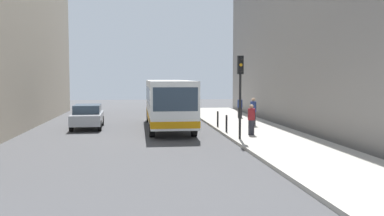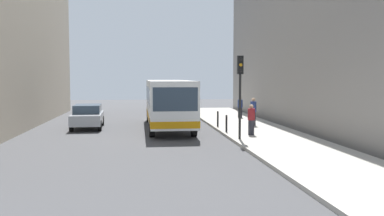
{
  "view_description": "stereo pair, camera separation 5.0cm",
  "coord_description": "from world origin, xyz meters",
  "px_view_note": "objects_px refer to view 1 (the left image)",
  "views": [
    {
      "loc": [
        -1.39,
        -22.75,
        3.19
      ],
      "look_at": [
        1.68,
        2.23,
        1.41
      ],
      "focal_mm": 40.5,
      "sensor_mm": 36.0,
      "label": 1
    },
    {
      "loc": [
        -1.34,
        -22.76,
        3.19
      ],
      "look_at": [
        1.68,
        2.23,
        1.41
      ],
      "focal_mm": 40.5,
      "sensor_mm": 36.0,
      "label": 2
    }
  ],
  "objects_px": {
    "pedestrian_mid_sidewalk": "(253,112)",
    "bus": "(168,101)",
    "pedestrian_near_signal": "(251,120)",
    "traffic_light": "(240,81)",
    "pedestrian_far_sidewalk": "(240,107)",
    "car_beside_bus": "(88,116)",
    "bollard_mid": "(218,119)",
    "bollard_near": "(226,123)"
  },
  "relations": [
    {
      "from": "bollard_near",
      "to": "pedestrian_mid_sidewalk",
      "type": "xyz_separation_m",
      "value": [
        2.3,
        2.88,
        0.41
      ]
    },
    {
      "from": "car_beside_bus",
      "to": "pedestrian_near_signal",
      "type": "bearing_deg",
      "value": 147.35
    },
    {
      "from": "car_beside_bus",
      "to": "traffic_light",
      "type": "bearing_deg",
      "value": 138.04
    },
    {
      "from": "pedestrian_near_signal",
      "to": "pedestrian_far_sidewalk",
      "type": "distance_m",
      "value": 9.82
    },
    {
      "from": "pedestrian_near_signal",
      "to": "pedestrian_mid_sidewalk",
      "type": "xyz_separation_m",
      "value": [
        1.24,
        4.26,
        0.08
      ]
    },
    {
      "from": "pedestrian_far_sidewalk",
      "to": "bollard_near",
      "type": "bearing_deg",
      "value": 9.89
    },
    {
      "from": "pedestrian_mid_sidewalk",
      "to": "bus",
      "type": "bearing_deg",
      "value": 50.23
    },
    {
      "from": "traffic_light",
      "to": "bollard_near",
      "type": "relative_size",
      "value": 4.32
    },
    {
      "from": "bollard_near",
      "to": "pedestrian_near_signal",
      "type": "xyz_separation_m",
      "value": [
        1.06,
        -1.37,
        0.33
      ]
    },
    {
      "from": "car_beside_bus",
      "to": "bollard_near",
      "type": "distance_m",
      "value": 9.02
    },
    {
      "from": "car_beside_bus",
      "to": "pedestrian_mid_sidewalk",
      "type": "height_order",
      "value": "pedestrian_mid_sidewalk"
    },
    {
      "from": "traffic_light",
      "to": "bollard_mid",
      "type": "relative_size",
      "value": 4.32
    },
    {
      "from": "pedestrian_mid_sidewalk",
      "to": "car_beside_bus",
      "type": "bearing_deg",
      "value": 50.42
    },
    {
      "from": "bus",
      "to": "bollard_near",
      "type": "bearing_deg",
      "value": 130.85
    },
    {
      "from": "pedestrian_near_signal",
      "to": "bus",
      "type": "bearing_deg",
      "value": -143.47
    },
    {
      "from": "car_beside_bus",
      "to": "pedestrian_near_signal",
      "type": "relative_size",
      "value": 2.76
    },
    {
      "from": "bollard_near",
      "to": "car_beside_bus",
      "type": "bearing_deg",
      "value": 153.35
    },
    {
      "from": "traffic_light",
      "to": "bollard_mid",
      "type": "bearing_deg",
      "value": 91.04
    },
    {
      "from": "car_beside_bus",
      "to": "bollard_mid",
      "type": "xyz_separation_m",
      "value": [
        8.06,
        -1.34,
        -0.16
      ]
    },
    {
      "from": "bus",
      "to": "car_beside_bus",
      "type": "xyz_separation_m",
      "value": [
        -5.02,
        0.54,
        -0.94
      ]
    },
    {
      "from": "car_beside_bus",
      "to": "bollard_near",
      "type": "relative_size",
      "value": 4.69
    },
    {
      "from": "traffic_light",
      "to": "bollard_near",
      "type": "bearing_deg",
      "value": 92.04
    },
    {
      "from": "pedestrian_far_sidewalk",
      "to": "bollard_mid",
      "type": "bearing_deg",
      "value": 2.11
    },
    {
      "from": "pedestrian_near_signal",
      "to": "pedestrian_mid_sidewalk",
      "type": "height_order",
      "value": "pedestrian_mid_sidewalk"
    },
    {
      "from": "bollard_mid",
      "to": "pedestrian_far_sidewalk",
      "type": "xyz_separation_m",
      "value": [
        2.73,
        5.61,
        0.31
      ]
    },
    {
      "from": "traffic_light",
      "to": "car_beside_bus",
      "type": "bearing_deg",
      "value": 139.97
    },
    {
      "from": "traffic_light",
      "to": "bollard_near",
      "type": "xyz_separation_m",
      "value": [
        -0.1,
        2.81,
        -2.38
      ]
    },
    {
      "from": "pedestrian_mid_sidewalk",
      "to": "bollard_near",
      "type": "bearing_deg",
      "value": 108.23
    },
    {
      "from": "pedestrian_far_sidewalk",
      "to": "pedestrian_near_signal",
      "type": "bearing_deg",
      "value": 18.27
    },
    {
      "from": "traffic_light",
      "to": "pedestrian_near_signal",
      "type": "xyz_separation_m",
      "value": [
        0.96,
        1.44,
        -2.05
      ]
    },
    {
      "from": "traffic_light",
      "to": "bollard_mid",
      "type": "distance_m",
      "value": 6.01
    },
    {
      "from": "car_beside_bus",
      "to": "traffic_light",
      "type": "xyz_separation_m",
      "value": [
        8.16,
        -6.85,
        2.22
      ]
    },
    {
      "from": "bus",
      "to": "pedestrian_far_sidewalk",
      "type": "xyz_separation_m",
      "value": [
        5.76,
        4.81,
        -0.79
      ]
    },
    {
      "from": "bollard_mid",
      "to": "pedestrian_near_signal",
      "type": "distance_m",
      "value": 4.22
    },
    {
      "from": "bollard_near",
      "to": "bollard_mid",
      "type": "height_order",
      "value": "same"
    },
    {
      "from": "bollard_near",
      "to": "bollard_mid",
      "type": "relative_size",
      "value": 1.0
    },
    {
      "from": "bollard_mid",
      "to": "pedestrian_near_signal",
      "type": "xyz_separation_m",
      "value": [
        1.06,
        -4.08,
        0.33
      ]
    },
    {
      "from": "traffic_light",
      "to": "pedestrian_near_signal",
      "type": "bearing_deg",
      "value": 56.33
    },
    {
      "from": "pedestrian_near_signal",
      "to": "bollard_near",
      "type": "bearing_deg",
      "value": -145.88
    },
    {
      "from": "pedestrian_mid_sidewalk",
      "to": "pedestrian_far_sidewalk",
      "type": "distance_m",
      "value": 5.44
    },
    {
      "from": "bus",
      "to": "traffic_light",
      "type": "height_order",
      "value": "traffic_light"
    },
    {
      "from": "bus",
      "to": "bollard_mid",
      "type": "distance_m",
      "value": 3.32
    }
  ]
}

